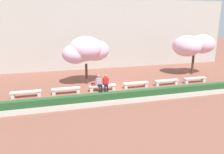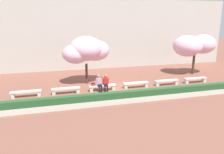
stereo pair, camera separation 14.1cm
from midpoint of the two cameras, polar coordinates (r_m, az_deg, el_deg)
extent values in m
plane|color=brown|center=(17.77, 1.71, -3.15)|extent=(100.00, 100.00, 0.00)
cube|color=#B7B2A8|center=(26.93, -4.98, 11.24)|extent=(32.70, 4.00, 7.82)
cube|color=beige|center=(16.99, -21.81, -3.63)|extent=(2.15, 0.43, 0.10)
cube|color=beige|center=(17.18, -24.74, -4.52)|extent=(0.24, 0.34, 0.35)
cube|color=beige|center=(16.97, -18.71, -4.16)|extent=(0.24, 0.34, 0.35)
cube|color=beige|center=(16.90, -12.20, -2.99)|extent=(2.15, 0.43, 0.10)
cube|color=beige|center=(16.95, -15.21, -3.92)|extent=(0.24, 0.34, 0.35)
cube|color=beige|center=(17.04, -9.13, -3.49)|extent=(0.24, 0.34, 0.35)
cube|color=beige|center=(17.29, -2.77, -2.28)|extent=(2.15, 0.43, 0.10)
cube|color=beige|center=(17.19, -5.70, -3.22)|extent=(0.24, 0.34, 0.35)
cube|color=beige|center=(17.57, 0.11, -2.76)|extent=(0.24, 0.34, 0.35)
cube|color=beige|center=(18.12, 6.01, -1.56)|extent=(2.15, 0.43, 0.10)
cube|color=beige|center=(17.88, 3.30, -2.47)|extent=(0.24, 0.34, 0.35)
cube|color=beige|center=(18.53, 8.59, -2.01)|extent=(0.24, 0.34, 0.35)
cube|color=beige|center=(19.34, 13.85, -0.89)|extent=(2.15, 0.43, 0.10)
cube|color=beige|center=(18.98, 11.43, -1.75)|extent=(0.24, 0.34, 0.35)
cube|color=beige|center=(19.85, 16.08, -1.32)|extent=(0.24, 0.34, 0.35)
cube|color=beige|center=(20.87, 20.65, -0.29)|extent=(2.15, 0.43, 0.10)
cube|color=beige|center=(20.41, 18.54, -1.08)|extent=(0.24, 0.34, 0.35)
cube|color=beige|center=(21.47, 22.54, -0.70)|extent=(0.24, 0.34, 0.35)
cube|color=black|center=(16.94, -3.44, -3.96)|extent=(0.13, 0.23, 0.06)
cylinder|color=black|center=(16.93, -3.52, -3.22)|extent=(0.10, 0.10, 0.42)
cube|color=black|center=(17.00, -2.87, -3.88)|extent=(0.13, 0.23, 0.06)
cylinder|color=black|center=(16.98, -2.95, -3.15)|extent=(0.10, 0.10, 0.42)
cube|color=black|center=(17.04, -3.46, -2.15)|extent=(0.33, 0.43, 0.12)
cube|color=#B293A8|center=(17.16, -3.73, -1.10)|extent=(0.37, 0.26, 0.54)
sphere|color=#A37556|center=(17.06, -3.75, 0.21)|extent=(0.21, 0.21, 0.21)
cylinder|color=#B293A8|center=(17.09, -4.37, -1.32)|extent=(0.09, 0.09, 0.50)
cylinder|color=#B293A8|center=(17.22, -3.05, -1.17)|extent=(0.09, 0.09, 0.50)
cube|color=black|center=(17.05, -2.00, -3.81)|extent=(0.13, 0.23, 0.06)
cylinder|color=black|center=(17.05, -2.03, -3.08)|extent=(0.10, 0.10, 0.42)
cube|color=black|center=(17.07, -1.40, -3.78)|extent=(0.13, 0.23, 0.06)
cylinder|color=black|center=(17.07, -1.43, -3.05)|extent=(0.10, 0.10, 0.42)
cube|color=black|center=(17.15, -1.81, -2.02)|extent=(0.33, 0.43, 0.12)
cube|color=red|center=(17.28, -1.91, -0.96)|extent=(0.36, 0.26, 0.54)
sphere|color=#A37556|center=(17.18, -1.92, 0.34)|extent=(0.21, 0.21, 0.21)
cylinder|color=red|center=(17.25, -2.59, -1.14)|extent=(0.09, 0.09, 0.50)
cylinder|color=red|center=(17.30, -1.21, -1.08)|extent=(0.09, 0.09, 0.50)
cube|color=#A3232D|center=(17.12, -5.17, -1.93)|extent=(0.30, 0.14, 0.22)
cube|color=maroon|center=(17.09, -5.17, -1.65)|extent=(0.30, 0.15, 0.04)
torus|color=maroon|center=(17.07, -5.18, -1.42)|extent=(0.14, 0.02, 0.14)
cylinder|color=#473323|center=(19.25, -6.90, 0.84)|extent=(0.22, 0.22, 1.76)
ellipsoid|color=#EFB7D1|center=(18.86, -7.10, 7.38)|extent=(2.82, 2.88, 2.12)
ellipsoid|color=#EFB7D1|center=(18.68, -9.75, 5.98)|extent=(2.21, 2.21, 1.66)
ellipsoid|color=#EFB7D1|center=(19.31, -4.55, 6.94)|extent=(2.42, 2.15, 1.81)
cylinder|color=#473323|center=(24.17, 20.17, 3.16)|extent=(0.24, 0.24, 2.04)
ellipsoid|color=#EFB7D1|center=(23.89, 20.59, 7.96)|extent=(2.29, 2.00, 1.72)
ellipsoid|color=#EFB7D1|center=(23.44, 18.78, 7.70)|extent=(2.80, 3.03, 2.10)
ellipsoid|color=#EFB7D1|center=(24.36, 22.33, 7.98)|extent=(2.59, 2.36, 1.94)
cube|color=beige|center=(15.03, 5.22, -5.80)|extent=(19.92, 0.50, 0.36)
cube|color=#235128|center=(14.89, 5.25, -4.36)|extent=(19.82, 0.44, 0.44)
camera|label=1|loc=(0.07, -90.23, -0.06)|focal=35.00mm
camera|label=2|loc=(0.07, 89.77, 0.06)|focal=35.00mm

